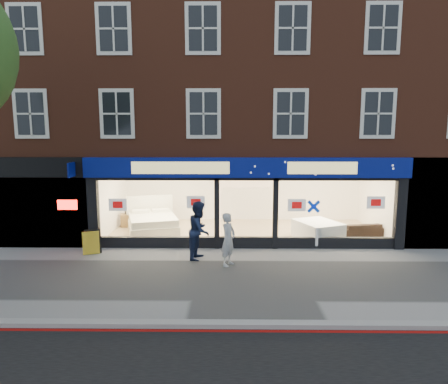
{
  "coord_description": "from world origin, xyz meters",
  "views": [
    {
      "loc": [
        -0.63,
        -11.0,
        4.18
      ],
      "look_at": [
        -0.79,
        2.5,
        2.14
      ],
      "focal_mm": 32.0,
      "sensor_mm": 36.0,
      "label": 1
    }
  ],
  "objects_px": {
    "display_bed": "(153,222)",
    "mattress_stack": "(318,230)",
    "pedestrian_blue": "(199,230)",
    "a_board": "(92,242)",
    "pedestrian_grey": "(228,239)",
    "sofa": "(361,230)"
  },
  "relations": [
    {
      "from": "display_bed",
      "to": "pedestrian_grey",
      "type": "bearing_deg",
      "value": -68.05
    },
    {
      "from": "a_board",
      "to": "pedestrian_grey",
      "type": "relative_size",
      "value": 0.51
    },
    {
      "from": "a_board",
      "to": "display_bed",
      "type": "bearing_deg",
      "value": 40.95
    },
    {
      "from": "pedestrian_blue",
      "to": "a_board",
      "type": "bearing_deg",
      "value": 95.89
    },
    {
      "from": "display_bed",
      "to": "mattress_stack",
      "type": "distance_m",
      "value": 6.67
    },
    {
      "from": "a_board",
      "to": "pedestrian_grey",
      "type": "bearing_deg",
      "value": -33.37
    },
    {
      "from": "display_bed",
      "to": "a_board",
      "type": "distance_m",
      "value": 3.25
    },
    {
      "from": "sofa",
      "to": "pedestrian_blue",
      "type": "distance_m",
      "value": 6.73
    },
    {
      "from": "display_bed",
      "to": "pedestrian_blue",
      "type": "height_order",
      "value": "pedestrian_blue"
    },
    {
      "from": "mattress_stack",
      "to": "sofa",
      "type": "xyz_separation_m",
      "value": [
        1.79,
        0.38,
        -0.07
      ]
    },
    {
      "from": "sofa",
      "to": "pedestrian_blue",
      "type": "relative_size",
      "value": 0.95
    },
    {
      "from": "sofa",
      "to": "pedestrian_blue",
      "type": "height_order",
      "value": "pedestrian_blue"
    },
    {
      "from": "a_board",
      "to": "pedestrian_blue",
      "type": "height_order",
      "value": "pedestrian_blue"
    },
    {
      "from": "mattress_stack",
      "to": "pedestrian_grey",
      "type": "height_order",
      "value": "pedestrian_grey"
    },
    {
      "from": "display_bed",
      "to": "pedestrian_blue",
      "type": "relative_size",
      "value": 1.45
    },
    {
      "from": "display_bed",
      "to": "pedestrian_grey",
      "type": "height_order",
      "value": "pedestrian_grey"
    },
    {
      "from": "pedestrian_blue",
      "to": "pedestrian_grey",
      "type": "bearing_deg",
      "value": -111.87
    },
    {
      "from": "pedestrian_grey",
      "to": "pedestrian_blue",
      "type": "relative_size",
      "value": 0.87
    },
    {
      "from": "mattress_stack",
      "to": "pedestrian_blue",
      "type": "relative_size",
      "value": 1.08
    },
    {
      "from": "display_bed",
      "to": "a_board",
      "type": "height_order",
      "value": "display_bed"
    },
    {
      "from": "display_bed",
      "to": "a_board",
      "type": "xyz_separation_m",
      "value": [
        -1.55,
        -2.86,
        -0.04
      ]
    },
    {
      "from": "display_bed",
      "to": "mattress_stack",
      "type": "relative_size",
      "value": 1.34
    }
  ]
}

